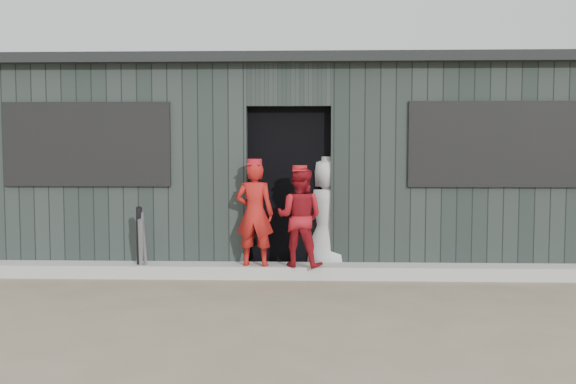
{
  "coord_description": "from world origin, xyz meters",
  "views": [
    {
      "loc": [
        0.26,
        -5.56,
        1.52
      ],
      "look_at": [
        0.0,
        1.8,
        1.0
      ],
      "focal_mm": 40.0,
      "sensor_mm": 36.0,
      "label": 1
    }
  ],
  "objects_px": {
    "bat_right": "(139,242)",
    "player_grey_back": "(328,215)",
    "player_red_left": "(255,214)",
    "player_red_right": "(300,217)",
    "bat_mid": "(144,245)",
    "bat_left": "(141,249)",
    "dugout": "(292,163)"
  },
  "relations": [
    {
      "from": "bat_right",
      "to": "player_grey_back",
      "type": "xyz_separation_m",
      "value": [
        2.19,
        0.47,
        0.27
      ]
    },
    {
      "from": "bat_mid",
      "to": "bat_right",
      "type": "distance_m",
      "value": 0.07
    },
    {
      "from": "bat_left",
      "to": "player_red_right",
      "type": "height_order",
      "value": "player_red_right"
    },
    {
      "from": "player_red_left",
      "to": "dugout",
      "type": "bearing_deg",
      "value": -95.96
    },
    {
      "from": "dugout",
      "to": "bat_left",
      "type": "bearing_deg",
      "value": -132.2
    },
    {
      "from": "bat_left",
      "to": "bat_right",
      "type": "distance_m",
      "value": 0.1
    },
    {
      "from": "player_grey_back",
      "to": "player_red_right",
      "type": "bearing_deg",
      "value": 69.93
    },
    {
      "from": "player_red_left",
      "to": "player_red_right",
      "type": "height_order",
      "value": "player_red_left"
    },
    {
      "from": "dugout",
      "to": "bat_mid",
      "type": "bearing_deg",
      "value": -132.86
    },
    {
      "from": "player_red_left",
      "to": "player_red_right",
      "type": "bearing_deg",
      "value": -175.6
    },
    {
      "from": "player_red_right",
      "to": "dugout",
      "type": "relative_size",
      "value": 0.14
    },
    {
      "from": "player_red_right",
      "to": "player_grey_back",
      "type": "height_order",
      "value": "player_grey_back"
    },
    {
      "from": "bat_right",
      "to": "player_red_left",
      "type": "distance_m",
      "value": 1.38
    },
    {
      "from": "player_red_left",
      "to": "player_red_right",
      "type": "xyz_separation_m",
      "value": [
        0.52,
        -0.02,
        -0.04
      ]
    },
    {
      "from": "player_red_left",
      "to": "player_grey_back",
      "type": "xyz_separation_m",
      "value": [
        0.85,
        0.44,
        -0.06
      ]
    },
    {
      "from": "bat_mid",
      "to": "dugout",
      "type": "height_order",
      "value": "dugout"
    },
    {
      "from": "bat_mid",
      "to": "player_grey_back",
      "type": "bearing_deg",
      "value": 12.44
    },
    {
      "from": "bat_right",
      "to": "dugout",
      "type": "xyz_separation_m",
      "value": [
        1.73,
        1.79,
        0.87
      ]
    },
    {
      "from": "player_red_left",
      "to": "bat_right",
      "type": "bearing_deg",
      "value": 7.6
    },
    {
      "from": "bat_left",
      "to": "player_grey_back",
      "type": "bearing_deg",
      "value": 13.94
    },
    {
      "from": "bat_right",
      "to": "bat_mid",
      "type": "bearing_deg",
      "value": -2.97
    },
    {
      "from": "dugout",
      "to": "player_red_right",
      "type": "bearing_deg",
      "value": -85.62
    },
    {
      "from": "bat_mid",
      "to": "player_red_right",
      "type": "distance_m",
      "value": 1.83
    },
    {
      "from": "player_red_right",
      "to": "player_grey_back",
      "type": "bearing_deg",
      "value": -111.28
    },
    {
      "from": "bat_mid",
      "to": "bat_right",
      "type": "height_order",
      "value": "bat_right"
    },
    {
      "from": "bat_mid",
      "to": "dugout",
      "type": "bearing_deg",
      "value": 47.14
    },
    {
      "from": "bat_left",
      "to": "player_red_left",
      "type": "xyz_separation_m",
      "value": [
        1.3,
        0.1,
        0.4
      ]
    },
    {
      "from": "bat_left",
      "to": "player_red_left",
      "type": "height_order",
      "value": "player_red_left"
    },
    {
      "from": "dugout",
      "to": "bat_right",
      "type": "bearing_deg",
      "value": -133.95
    },
    {
      "from": "bat_left",
      "to": "dugout",
      "type": "bearing_deg",
      "value": 47.8
    },
    {
      "from": "bat_right",
      "to": "player_red_right",
      "type": "bearing_deg",
      "value": 0.42
    },
    {
      "from": "bat_right",
      "to": "player_grey_back",
      "type": "height_order",
      "value": "player_grey_back"
    }
  ]
}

